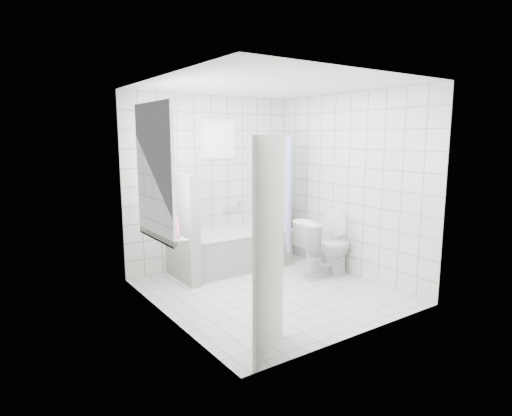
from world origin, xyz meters
TOP-DOWN VIEW (x-y plane):
  - ground at (0.00, 0.00)m, footprint 3.00×3.00m
  - ceiling at (0.00, 0.00)m, footprint 3.00×3.00m
  - wall_back at (0.00, 1.50)m, footprint 2.80×0.02m
  - wall_front at (0.00, -1.50)m, footprint 2.80×0.02m
  - wall_left at (-1.40, 0.00)m, footprint 0.02×3.00m
  - wall_right at (1.40, 0.00)m, footprint 0.02×3.00m
  - window_left at (-1.35, 0.30)m, footprint 0.01×0.90m
  - window_back at (0.10, 1.46)m, footprint 0.50×0.01m
  - window_sill at (-1.31, 0.30)m, footprint 0.18×1.02m
  - door at (-0.93, -1.25)m, footprint 0.67×0.50m
  - bathtub at (0.18, 1.12)m, footprint 1.65×0.77m
  - partition_wall at (-0.72, 1.07)m, footprint 0.15×0.85m
  - tiled_ledge at (1.15, 1.38)m, footprint 0.40×0.24m
  - toilet at (1.03, 0.06)m, footprint 0.87×0.55m
  - curtain_rod at (0.94, 1.10)m, footprint 0.02×0.80m
  - shower_curtain at (0.94, 0.97)m, footprint 0.14×0.48m
  - tub_faucet at (0.28, 1.46)m, footprint 0.18×0.06m
  - sill_bottles at (-1.30, 0.20)m, footprint 0.18×0.71m
  - ledge_bottles at (1.14, 1.34)m, footprint 0.17×0.17m

SIDE VIEW (x-z plane):
  - ground at x=0.00m, z-range 0.00..0.00m
  - tiled_ledge at x=1.15m, z-range 0.00..0.55m
  - bathtub at x=0.18m, z-range 0.00..0.58m
  - toilet at x=1.03m, z-range 0.00..0.84m
  - ledge_bottles at x=1.14m, z-range 0.53..0.81m
  - partition_wall at x=-0.72m, z-range 0.00..1.50m
  - tub_faucet at x=0.28m, z-range 0.82..0.88m
  - window_sill at x=-1.31m, z-range 0.82..0.90m
  - door at x=-0.93m, z-range 0.00..2.00m
  - sill_bottles at x=-1.30m, z-range 0.87..1.19m
  - shower_curtain at x=0.94m, z-range 0.21..1.99m
  - wall_back at x=0.00m, z-range 0.00..2.60m
  - wall_front at x=0.00m, z-range 0.00..2.60m
  - wall_left at x=-1.40m, z-range 0.00..2.60m
  - wall_right at x=1.40m, z-range 0.00..2.60m
  - window_left at x=-1.35m, z-range 0.90..2.30m
  - window_back at x=0.10m, z-range 1.70..2.20m
  - curtain_rod at x=0.94m, z-range 1.99..2.01m
  - ceiling at x=0.00m, z-range 2.60..2.60m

